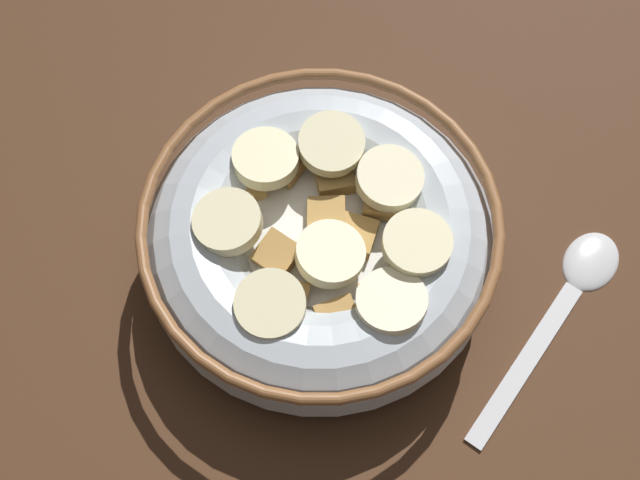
{
  "coord_description": "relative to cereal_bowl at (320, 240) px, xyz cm",
  "views": [
    {
      "loc": [
        5.16,
        17.01,
        43.25
      ],
      "look_at": [
        0.0,
        0.0,
        3.0
      ],
      "focal_mm": 48.13,
      "sensor_mm": 36.0,
      "label": 1
    }
  ],
  "objects": [
    {
      "name": "ground_plane",
      "position": [
        -0.01,
        -0.01,
        -3.99
      ],
      "size": [
        113.74,
        113.74,
        2.0
      ],
      "primitive_type": "cube",
      "color": "#472B19"
    },
    {
      "name": "spoon",
      "position": [
        -12.46,
        5.56,
        -2.66
      ],
      "size": [
        12.43,
        10.08,
        0.8
      ],
      "color": "silver",
      "rests_on": "ground_plane"
    },
    {
      "name": "cereal_bowl",
      "position": [
        0.0,
        0.0,
        0.0
      ],
      "size": [
        18.19,
        18.19,
        6.05
      ],
      "color": "#B2BCC6",
      "rests_on": "ground_plane"
    }
  ]
}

